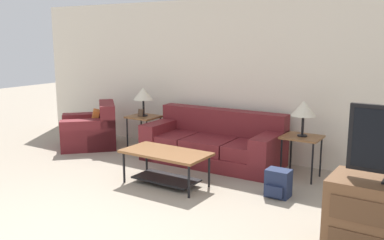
# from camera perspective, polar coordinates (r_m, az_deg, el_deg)

# --- Properties ---
(wall_back) EXTENTS (8.98, 0.06, 2.60)m
(wall_back) POSITION_cam_1_polar(r_m,az_deg,el_deg) (7.12, 6.10, 5.50)
(wall_back) COLOR silver
(wall_back) RESTS_ON ground_plane
(couch) EXTENTS (2.22, 1.01, 0.82)m
(couch) POSITION_cam_1_polar(r_m,az_deg,el_deg) (6.84, 2.88, -3.27)
(couch) COLOR maroon
(couch) RESTS_ON ground_plane
(armchair) EXTENTS (1.33, 1.33, 0.80)m
(armchair) POSITION_cam_1_polar(r_m,az_deg,el_deg) (8.03, -13.28, -1.43)
(armchair) COLOR maroon
(armchair) RESTS_ON ground_plane
(coffee_table) EXTENTS (1.19, 0.61, 0.47)m
(coffee_table) POSITION_cam_1_polar(r_m,az_deg,el_deg) (5.81, -3.51, -5.36)
(coffee_table) COLOR brown
(coffee_table) RESTS_ON ground_plane
(side_table_left) EXTENTS (0.52, 0.47, 0.61)m
(side_table_left) POSITION_cam_1_polar(r_m,az_deg,el_deg) (7.59, -6.45, 0.03)
(side_table_left) COLOR brown
(side_table_left) RESTS_ON ground_plane
(side_table_right) EXTENTS (0.52, 0.47, 0.61)m
(side_table_right) POSITION_cam_1_polar(r_m,az_deg,el_deg) (6.22, 14.45, -2.71)
(side_table_right) COLOR brown
(side_table_right) RESTS_ON ground_plane
(table_lamp_left) EXTENTS (0.35, 0.35, 0.50)m
(table_lamp_left) POSITION_cam_1_polar(r_m,az_deg,el_deg) (7.51, -6.52, 3.46)
(table_lamp_left) COLOR black
(table_lamp_left) RESTS_ON side_table_left
(table_lamp_right) EXTENTS (0.35, 0.35, 0.50)m
(table_lamp_right) POSITION_cam_1_polar(r_m,az_deg,el_deg) (6.13, 14.65, 1.46)
(table_lamp_right) COLOR black
(table_lamp_right) RESTS_ON side_table_right
(backpack) EXTENTS (0.30, 0.30, 0.35)m
(backpack) POSITION_cam_1_polar(r_m,az_deg,el_deg) (5.53, 11.40, -8.30)
(backpack) COLOR #1E2847
(backpack) RESTS_ON ground_plane
(picture_frame) EXTENTS (0.10, 0.04, 0.13)m
(picture_frame) POSITION_cam_1_polar(r_m,az_deg,el_deg) (7.51, -6.87, 0.95)
(picture_frame) COLOR #4C3828
(picture_frame) RESTS_ON side_table_left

